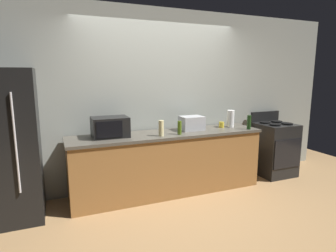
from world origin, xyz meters
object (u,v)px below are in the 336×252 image
Objects in this scene: bottle_olive_oil at (180,128)px; bottle_wine at (249,122)px; toaster_oven at (192,123)px; bottle_hand_soap at (161,128)px; mug_yellow at (221,125)px; refrigerator at (6,146)px; paper_towel_roll at (230,119)px; stove_range at (274,149)px; microwave at (110,127)px.

bottle_wine is at bearing -3.11° from bottle_olive_oil.
bottle_hand_soap reaches higher than toaster_oven.
bottle_wine reaches higher than mug_yellow.
toaster_oven is at bearing 161.48° from bottle_wine.
refrigerator is 3.00m from mug_yellow.
toaster_oven is 0.38m from bottle_olive_oil.
toaster_oven is 0.69m from paper_towel_roll.
refrigerator is 3.31m from bottle_wine.
refrigerator reaches higher than bottle_wine.
bottle_wine is at bearing -163.52° from stove_range.
microwave is at bearing 179.02° from stove_range.
paper_towel_roll is (-0.90, 0.05, 0.57)m from stove_range.
bottle_hand_soap is at bearing -158.94° from toaster_oven.
paper_towel_roll is 1.24× the size of bottle_wine.
paper_towel_roll reaches higher than stove_range.
toaster_oven is at bearing 179.17° from paper_towel_roll.
refrigerator is at bearing -178.70° from mug_yellow.
bottle_wine reaches higher than toaster_oven.
microwave is 1.41× the size of toaster_oven.
bottle_olive_oil is (-0.30, -0.22, -0.01)m from toaster_oven.
bottle_olive_oil is (-1.89, -0.16, 0.53)m from stove_range.
microwave is 2.53× the size of bottle_olive_oil.
bottle_hand_soap reaches higher than bottle_olive_oil.
refrigerator is 8.27× the size of bottle_wine.
microwave is 2.20× the size of bottle_wine.
stove_range is 1.97m from bottle_olive_oil.
mug_yellow is at bearing 136.44° from bottle_wine.
stove_range is 4.96× the size of bottle_wine.
toaster_oven is 0.89m from bottle_wine.
microwave is at bearing -179.35° from mug_yellow.
microwave reaches higher than mug_yellow.
paper_towel_roll is at bearing 176.80° from stove_range.
stove_range is 2.25× the size of microwave.
bottle_wine reaches higher than bottle_olive_oil.
bottle_hand_soap is 1.42m from bottle_wine.
bottle_olive_oil reaches higher than mug_yellow.
refrigerator is 2.47m from toaster_oven.
bottle_olive_oil is (-0.99, -0.21, -0.04)m from paper_towel_roll.
paper_towel_roll is 1.42× the size of bottle_olive_oil.
mug_yellow is at bearing 11.74° from bottle_hand_soap.
paper_towel_roll is 1.02m from bottle_olive_oil.
stove_range is 1.16m from mug_yellow.
paper_towel_roll is at bearing 0.07° from microwave.
bottle_hand_soap reaches higher than stove_range.
bottle_hand_soap is (1.88, -0.16, 0.11)m from refrigerator.
bottle_olive_oil is 0.87× the size of bottle_wine.
bottle_wine reaches higher than bottle_hand_soap.
toaster_oven is at bearing 35.77° from bottle_olive_oil.
microwave is at bearing -179.93° from paper_towel_roll.
refrigerator is 9.48× the size of bottle_olive_oil.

